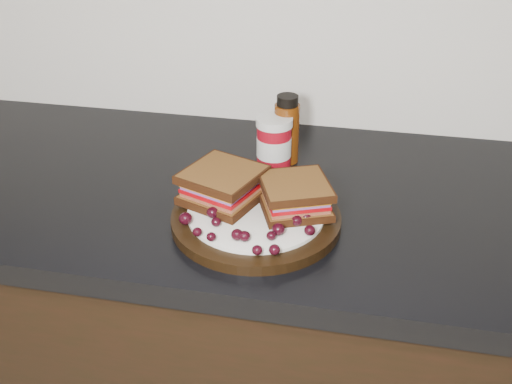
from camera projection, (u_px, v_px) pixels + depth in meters
The scene contains 31 objects.
base_cabinets at pixel (272, 369), 1.28m from camera, with size 3.96×0.58×0.86m, color black.
countertop at pixel (276, 199), 1.05m from camera, with size 3.98×0.60×0.04m, color black.
plate at pixel (256, 218), 0.94m from camera, with size 0.28×0.28×0.02m, color black.
sandwich_left at pixel (223, 185), 0.95m from camera, with size 0.12×0.12×0.05m, color brown, non-canonical shape.
sandwich_right at pixel (295, 196), 0.93m from camera, with size 0.11×0.11×0.05m, color brown, non-canonical shape.
grape_0 at pixel (185, 219), 0.90m from camera, with size 0.02×0.02×0.02m, color black.
grape_1 at pixel (216, 222), 0.89m from camera, with size 0.02×0.02×0.01m, color black.
grape_2 at pixel (197, 232), 0.87m from camera, with size 0.02×0.02×0.01m, color black.
grape_3 at pixel (211, 237), 0.86m from camera, with size 0.02×0.02×0.01m, color black.
grape_4 at pixel (237, 235), 0.86m from camera, with size 0.02×0.02×0.02m, color black.
grape_5 at pixel (244, 236), 0.86m from camera, with size 0.02×0.02×0.02m, color black.
grape_6 at pixel (257, 250), 0.83m from camera, with size 0.02×0.02×0.01m, color black.
grape_7 at pixel (274, 250), 0.83m from camera, with size 0.02×0.02×0.02m, color black.
grape_8 at pixel (271, 236), 0.86m from camera, with size 0.02×0.02×0.01m, color black.
grape_9 at pixel (278, 229), 0.87m from camera, with size 0.02×0.02×0.02m, color black.
grape_10 at pixel (310, 230), 0.87m from camera, with size 0.02×0.02×0.02m, color black.
grape_11 at pixel (297, 221), 0.89m from camera, with size 0.02×0.02×0.02m, color black.
grape_12 at pixel (306, 217), 0.90m from camera, with size 0.02×0.02×0.02m, color black.
grape_13 at pixel (310, 204), 0.94m from camera, with size 0.02×0.02×0.01m, color black.
grape_14 at pixel (296, 198), 0.96m from camera, with size 0.02×0.02×0.01m, color black.
grape_15 at pixel (287, 199), 0.95m from camera, with size 0.02×0.02×0.02m, color black.
grape_16 at pixel (232, 189), 0.98m from camera, with size 0.02×0.02×0.02m, color black.
grape_17 at pixel (224, 190), 0.97m from camera, with size 0.02×0.02×0.02m, color black.
grape_18 at pixel (206, 196), 0.96m from camera, with size 0.02×0.02×0.02m, color black.
grape_19 at pixel (205, 201), 0.95m from camera, with size 0.02×0.02×0.02m, color black.
grape_20 at pixel (213, 213), 0.91m from camera, with size 0.02×0.02×0.02m, color black.
grape_21 at pixel (232, 196), 0.96m from camera, with size 0.02×0.02×0.02m, color black.
grape_22 at pixel (225, 198), 0.95m from camera, with size 0.02×0.02×0.02m, color black.
grape_23 at pixel (200, 196), 0.96m from camera, with size 0.02×0.02×0.02m, color black.
condiment_jar at pixel (274, 143), 1.09m from camera, with size 0.07×0.07×0.10m, color maroon.
oil_bottle at pixel (287, 129), 1.11m from camera, with size 0.05×0.05×0.14m, color #552608.
Camera 1 is at (0.14, 0.81, 1.43)m, focal length 40.00 mm.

